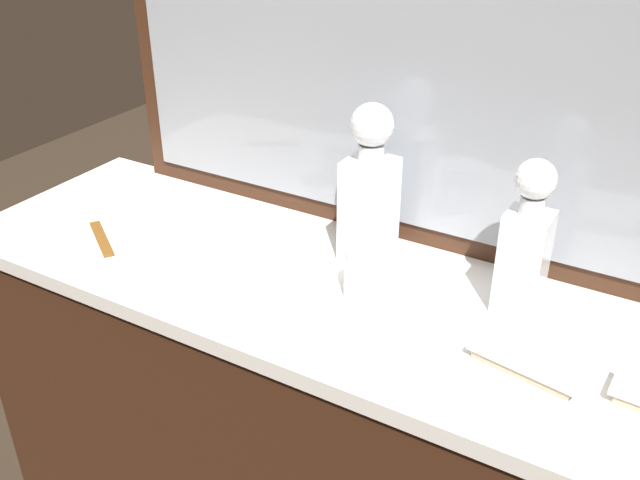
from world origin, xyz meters
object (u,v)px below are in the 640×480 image
Objects in this scene: tortoiseshell_comb at (102,239)px; crystal_tumbler_rear at (370,276)px; silver_brush_rear at (527,363)px; crystal_decanter_left at (369,199)px; crystal_decanter_front at (524,252)px; crystal_tumbler_front at (233,237)px; porcelain_dish at (172,287)px.

crystal_tumbler_rear is at bearing 8.90° from tortoiseshell_comb.
crystal_decanter_left is at bearing 153.05° from silver_brush_rear.
crystal_decanter_front is 0.89× the size of crystal_decanter_left.
silver_brush_rear is (0.06, -0.15, -0.09)m from crystal_decanter_front.
crystal_decanter_front is at bearing 10.92° from crystal_tumbler_front.
crystal_decanter_left is at bearing 49.08° from porcelain_dish.
crystal_decanter_left is 3.38× the size of crystal_tumbler_front.
tortoiseshell_comb is at bearing -162.05° from crystal_tumbler_front.
tortoiseshell_comb is at bearing -166.67° from crystal_decanter_front.
crystal_tumbler_front is at bearing -179.68° from crystal_tumbler_rear.
crystal_decanter_left reaches higher than tortoiseshell_comb.
silver_brush_rear is 0.60m from porcelain_dish.
silver_brush_rear is at bearing 1.96° from tortoiseshell_comb.
crystal_tumbler_front is at bearing 174.48° from silver_brush_rear.
silver_brush_rear is at bearing -68.15° from crystal_decanter_front.
crystal_decanter_front is 0.19m from silver_brush_rear.
porcelain_dish is at bearing -170.79° from silver_brush_rear.
crystal_tumbler_rear is 0.29m from silver_brush_rear.
crystal_tumbler_rear is at bearing 0.32° from crystal_tumbler_front.
crystal_decanter_front reaches higher than porcelain_dish.
crystal_decanter_left reaches higher than porcelain_dish.
porcelain_dish is 0.25m from tortoiseshell_comb.
porcelain_dish is at bearing -153.50° from crystal_tumbler_rear.
crystal_tumbler_front reaches higher than porcelain_dish.
crystal_tumbler_front is at bearing 17.95° from tortoiseshell_comb.
crystal_decanter_front is 3.02× the size of crystal_tumbler_front.
crystal_tumbler_rear is at bearing -156.66° from crystal_decanter_front.
tortoiseshell_comb is (-0.76, -0.18, -0.10)m from crystal_decanter_front.
porcelain_dish is (-0.30, -0.15, -0.04)m from crystal_tumbler_rear.
crystal_decanter_front is at bearing 111.85° from silver_brush_rear.
silver_brush_rear is at bearing 9.21° from porcelain_dish.
silver_brush_rear is 0.83m from tortoiseshell_comb.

